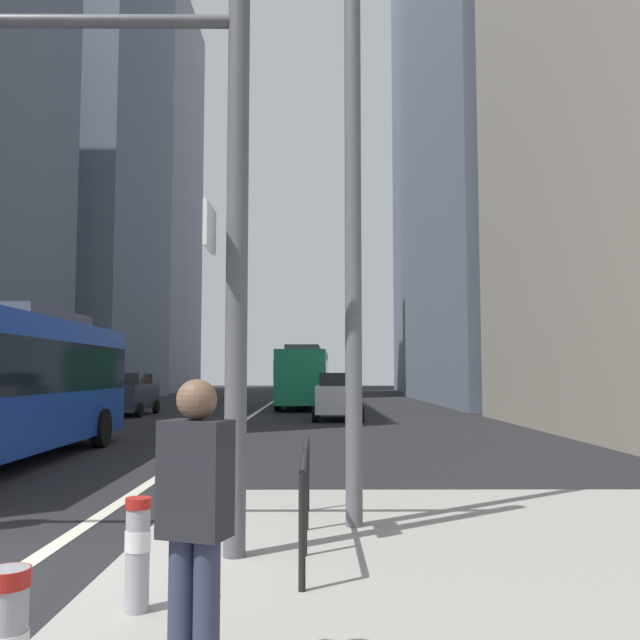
% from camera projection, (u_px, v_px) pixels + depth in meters
% --- Properties ---
extents(ground_plane, '(160.00, 160.00, 0.00)m').
position_uv_depth(ground_plane, '(241.00, 423.00, 26.32)').
color(ground_plane, black).
extents(median_island, '(9.00, 10.00, 0.15)m').
position_uv_depth(median_island, '(640.00, 606.00, 5.42)').
color(median_island, gray).
rests_on(median_island, ground).
extents(lane_centre_line, '(0.20, 80.00, 0.01)m').
position_uv_depth(lane_centre_line, '(261.00, 409.00, 36.29)').
color(lane_centre_line, beige).
rests_on(lane_centre_line, ground).
extents(office_tower_left_mid, '(12.70, 16.52, 42.31)m').
position_uv_depth(office_tower_left_mid, '(66.00, 118.00, 51.30)').
color(office_tower_left_mid, slate).
rests_on(office_tower_left_mid, ground).
extents(office_tower_left_far, '(10.05, 18.83, 42.99)m').
position_uv_depth(office_tower_left_far, '(142.00, 193.00, 73.91)').
color(office_tower_left_far, gray).
rests_on(office_tower_left_far, ground).
extents(office_tower_right_mid, '(13.47, 24.68, 43.35)m').
position_uv_depth(office_tower_right_mid, '(522.00, 84.00, 46.62)').
color(office_tower_right_mid, slate).
rests_on(office_tower_right_mid, ground).
extents(office_tower_right_far, '(10.25, 16.32, 50.72)m').
position_uv_depth(office_tower_right_far, '(450.00, 150.00, 71.71)').
color(office_tower_right_far, slate).
rests_on(office_tower_right_far, ground).
extents(city_bus_red_receding, '(2.93, 10.99, 3.40)m').
position_uv_depth(city_bus_red_receding, '(305.00, 375.00, 38.23)').
color(city_bus_red_receding, '#198456').
rests_on(city_bus_red_receding, ground).
extents(car_oncoming_mid, '(2.06, 4.45, 1.94)m').
position_uv_depth(car_oncoming_mid, '(129.00, 394.00, 31.22)').
color(car_oncoming_mid, '#232838').
rests_on(car_oncoming_mid, ground).
extents(car_receding_near, '(2.15, 4.54, 1.94)m').
position_uv_depth(car_receding_near, '(321.00, 383.00, 65.47)').
color(car_receding_near, maroon).
rests_on(car_receding_near, ground).
extents(car_receding_far, '(2.15, 4.24, 1.94)m').
position_uv_depth(car_receding_far, '(338.00, 396.00, 28.18)').
color(car_receding_far, silver).
rests_on(car_receding_far, ground).
extents(traffic_signal_gantry, '(6.37, 0.65, 6.00)m').
position_uv_depth(traffic_signal_gantry, '(27.00, 156.00, 6.89)').
color(traffic_signal_gantry, '#515156').
rests_on(traffic_signal_gantry, median_island).
extents(street_lamp_post, '(5.50, 0.32, 8.00)m').
position_uv_depth(street_lamp_post, '(353.00, 98.00, 8.32)').
color(street_lamp_post, '#56565B').
rests_on(street_lamp_post, median_island).
extents(bollard_right, '(0.20, 0.20, 0.84)m').
position_uv_depth(bollard_right, '(138.00, 548.00, 5.12)').
color(bollard_right, '#99999E').
rests_on(bollard_right, median_island).
extents(pedestrian_railing, '(0.06, 3.32, 0.98)m').
position_uv_depth(pedestrian_railing, '(305.00, 475.00, 7.24)').
color(pedestrian_railing, black).
rests_on(pedestrian_railing, median_island).
extents(pedestrian_waiting, '(0.44, 0.35, 1.74)m').
position_uv_depth(pedestrian_waiting, '(195.00, 516.00, 3.85)').
color(pedestrian_waiting, '#2D334C').
rests_on(pedestrian_waiting, median_island).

